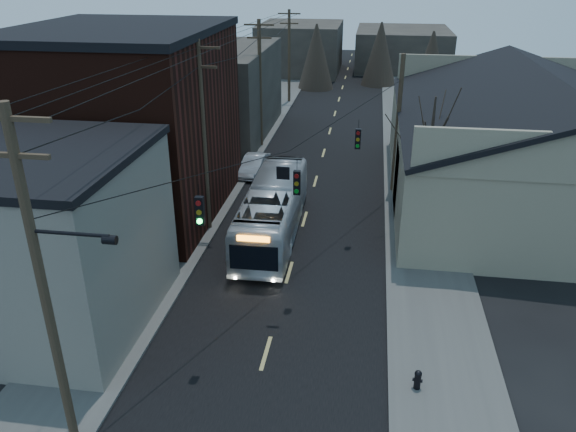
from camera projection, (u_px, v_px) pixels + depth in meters
name	position (u px, v px, depth m)	size (l,w,h in m)	color
road_surface	(321.00, 162.00, 40.76)	(9.00, 110.00, 0.02)	black
sidewalk_left	(234.00, 157.00, 41.61)	(4.00, 110.00, 0.12)	#474744
sidewalk_right	(412.00, 165.00, 39.87)	(4.00, 110.00, 0.12)	#474744
building_clapboard	(40.00, 242.00, 21.64)	(8.00, 8.00, 7.00)	#6C655A
building_brick	(126.00, 126.00, 31.03)	(10.00, 12.00, 10.00)	black
building_left_far	(214.00, 92.00, 45.96)	(9.00, 14.00, 7.00)	#2E2925
warehouse	(532.00, 157.00, 33.41)	(16.16, 20.60, 7.73)	gray
building_far_left	(301.00, 48.00, 71.76)	(10.00, 12.00, 6.00)	#2E2925
building_far_right	(402.00, 48.00, 74.72)	(12.00, 14.00, 5.00)	#2E2925
bare_tree	(428.00, 165.00, 29.41)	(0.40, 0.40, 7.20)	black
utility_lines	(263.00, 113.00, 33.85)	(11.24, 45.28, 10.50)	#382B1E
bus	(273.00, 210.00, 29.29)	(2.50, 10.69, 2.98)	silver
parked_car	(254.00, 165.00, 38.19)	(1.36, 3.89, 1.28)	#A6A9AE
fire_hydrant	(418.00, 379.00, 18.98)	(0.35, 0.25, 0.73)	black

